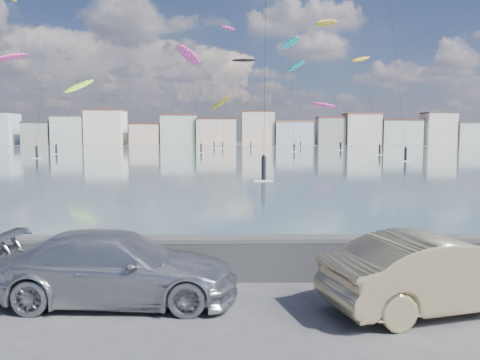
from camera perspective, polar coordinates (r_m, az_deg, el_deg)
ground at (r=8.46m, az=-6.71°, el=-17.59°), size 700.00×700.00×0.00m
bay_water at (r=99.31m, az=-1.31°, el=3.34°), size 500.00×177.00×0.00m
far_shore_strip at (r=207.78m, az=-1.06°, el=4.33°), size 500.00×60.00×0.00m
seawall at (r=10.83m, az=-5.27°, el=-9.20°), size 400.00×0.36×1.08m
far_buildings at (r=193.78m, az=-0.69°, el=6.04°), size 240.79×13.26×14.60m
car_silver at (r=9.78m, az=-14.76°, el=-10.23°), size 4.89×2.15×1.40m
car_champagne at (r=9.76m, az=23.08°, el=-10.32°), size 4.68×2.66×1.46m
kitesurfer_2 at (r=108.29m, az=-19.05°, el=10.63°), size 6.36×14.70×16.59m
kitesurfer_3 at (r=119.69m, az=6.10°, el=16.13°), size 5.43×17.19×27.46m
kitesurfer_6 at (r=167.58m, az=6.94°, el=13.53°), size 6.54×13.23×29.64m
kitesurfer_7 at (r=135.24m, az=10.51°, el=18.18°), size 9.00×17.48×36.12m
kitesurfer_9 at (r=102.83m, az=14.54°, el=13.89°), size 6.77×15.88×20.77m
kitesurfer_10 at (r=149.31m, az=-1.44°, el=17.73°), size 5.80×11.75×36.94m
kitesurfer_12 at (r=151.03m, az=-2.36°, el=9.31°), size 8.88×13.27×16.95m
kitesurfer_13 at (r=148.80m, az=0.47°, el=14.30°), size 9.32×18.69×28.08m
kitesurfer_15 at (r=131.65m, az=-26.72°, el=13.04°), size 10.88×16.26×24.73m
kitesurfer_16 at (r=111.15m, az=-6.21°, el=14.73°), size 7.11×13.76×24.34m
kitesurfer_17 at (r=153.51m, az=10.22°, el=8.93°), size 9.10×13.26×14.96m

